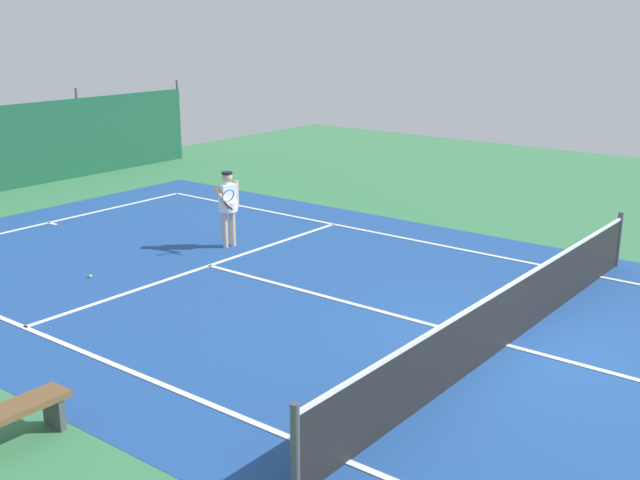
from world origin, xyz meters
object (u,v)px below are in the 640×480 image
object	(u,v)px
tennis_player	(228,203)
courtside_bench	(3,420)
tennis_ball_near_player	(90,276)
tennis_net	(508,314)

from	to	relation	value
tennis_player	courtside_bench	world-z (taller)	tennis_player
tennis_ball_near_player	tennis_net	bearing A→B (deg)	-75.97
tennis_player	courtside_bench	bearing A→B (deg)	37.28
courtside_bench	tennis_player	bearing A→B (deg)	26.62
tennis_player	courtside_bench	distance (m)	8.47
tennis_net	tennis_ball_near_player	size ratio (longest dim) A/B	153.33
tennis_net	tennis_ball_near_player	world-z (taller)	tennis_net
tennis_player	tennis_ball_near_player	world-z (taller)	tennis_player
tennis_ball_near_player	courtside_bench	xyz separation A→B (m)	(-4.39, -4.40, 0.34)
tennis_ball_near_player	courtside_bench	distance (m)	6.23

